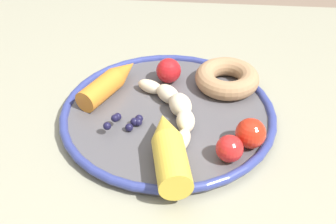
% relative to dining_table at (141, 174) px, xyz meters
% --- Properties ---
extents(dining_table, '(1.28, 0.86, 0.75)m').
position_rel_dining_table_xyz_m(dining_table, '(0.00, 0.00, 0.00)').
color(dining_table, '#9B9980').
rests_on(dining_table, ground_plane).
extents(plate, '(0.30, 0.30, 0.02)m').
position_rel_dining_table_xyz_m(plate, '(0.04, 0.03, 0.09)').
color(plate, '#545257').
rests_on(plate, dining_table).
extents(banana, '(0.09, 0.15, 0.03)m').
position_rel_dining_table_xyz_m(banana, '(0.05, 0.03, 0.11)').
color(banana, beige).
rests_on(banana, plate).
extents(carrot_orange, '(0.08, 0.12, 0.03)m').
position_rel_dining_table_xyz_m(carrot_orange, '(-0.05, 0.08, 0.11)').
color(carrot_orange, orange).
rests_on(carrot_orange, plate).
extents(carrot_yellow, '(0.07, 0.14, 0.04)m').
position_rel_dining_table_xyz_m(carrot_yellow, '(0.05, -0.06, 0.11)').
color(carrot_yellow, yellow).
rests_on(carrot_yellow, plate).
extents(donut, '(0.14, 0.14, 0.03)m').
position_rel_dining_table_xyz_m(donut, '(0.12, 0.10, 0.11)').
color(donut, tan).
rests_on(donut, plate).
extents(blueberry_pile, '(0.05, 0.04, 0.02)m').
position_rel_dining_table_xyz_m(blueberry_pile, '(-0.02, -0.00, 0.10)').
color(blueberry_pile, '#191638').
rests_on(blueberry_pile, plate).
extents(tomato_near, '(0.04, 0.04, 0.04)m').
position_rel_dining_table_xyz_m(tomato_near, '(0.03, 0.11, 0.11)').
color(tomato_near, red).
rests_on(tomato_near, plate).
extents(tomato_mid, '(0.03, 0.03, 0.03)m').
position_rel_dining_table_xyz_m(tomato_mid, '(0.12, -0.05, 0.11)').
color(tomato_mid, red).
rests_on(tomato_mid, plate).
extents(tomato_far, '(0.04, 0.04, 0.04)m').
position_rel_dining_table_xyz_m(tomato_far, '(0.15, -0.03, 0.11)').
color(tomato_far, red).
rests_on(tomato_far, plate).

